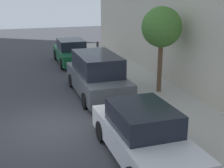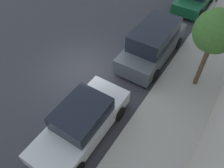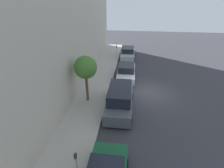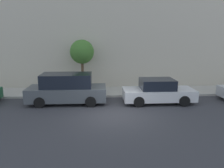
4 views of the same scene
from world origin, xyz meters
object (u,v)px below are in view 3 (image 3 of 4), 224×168
at_px(parked_sedan_nearest, 128,53).
at_px(street_tree, 86,68).
at_px(parking_meter_far, 76,161).
at_px(parked_minivan_third, 120,99).
at_px(parking_meter_near, 116,49).
at_px(parked_sedan_second, 126,72).

distance_m(parked_sedan_nearest, street_tree, 12.16).
bearing_deg(parking_meter_far, parked_sedan_nearest, -95.24).
xyz_separation_m(parked_minivan_third, street_tree, (2.73, -0.77, 2.13)).
relative_size(parking_meter_far, street_tree, 0.35).
distance_m(parked_sedan_nearest, parking_meter_near, 1.78).
bearing_deg(parking_meter_far, street_tree, -80.26).
bearing_deg(parked_minivan_third, parking_meter_far, 74.64).
relative_size(parked_sedan_second, parking_meter_near, 3.02).
height_order(parked_sedan_second, parked_minivan_third, parked_minivan_third).
bearing_deg(parking_meter_far, parked_minivan_third, -105.36).
xyz_separation_m(parked_sedan_nearest, parked_minivan_third, (0.07, 12.37, 0.20)).
xyz_separation_m(parked_sedan_second, parking_meter_far, (1.80, 11.61, 0.26)).
xyz_separation_m(parked_minivan_third, parking_meter_near, (1.60, -12.90, 0.14)).
xyz_separation_m(parked_sedan_nearest, parked_sedan_second, (-0.13, 6.58, -0.00)).
relative_size(parked_sedan_second, parking_meter_far, 3.35).
bearing_deg(street_tree, parked_sedan_nearest, -103.55).
distance_m(parked_sedan_second, parked_minivan_third, 5.80).
bearing_deg(street_tree, parked_sedan_second, -120.21).
bearing_deg(parked_sedan_nearest, parked_sedan_second, 91.12).
bearing_deg(street_tree, parking_meter_far, 99.74).
bearing_deg(parked_sedan_nearest, parking_meter_near, -17.59).
bearing_deg(parked_sedan_second, parked_sedan_nearest, -88.88).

